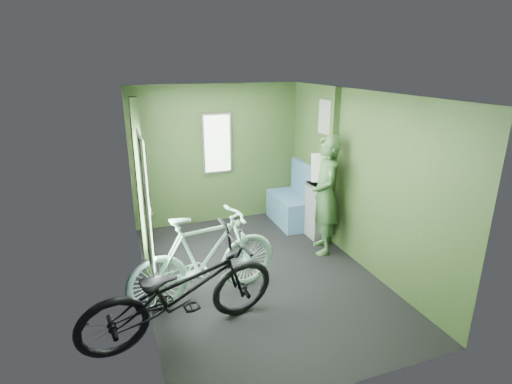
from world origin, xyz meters
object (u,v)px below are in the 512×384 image
Objects in this scene: bicycle_mint at (207,298)px; waste_box at (317,211)px; passenger at (325,195)px; bicycle_black at (185,336)px; bench_seat at (293,206)px.

waste_box is at bearing -70.95° from bicycle_mint.
bicycle_mint is 1.06× the size of passenger.
bicycle_black is 2.31× the size of waste_box.
waste_box is (2.38, 1.69, 0.43)m from bicycle_black.
waste_box is at bearing 179.92° from passenger.
bicycle_mint is 2.07× the size of waste_box.
bicycle_mint is 2.16m from passenger.
bicycle_mint is at bearing -41.98° from bicycle_black.
passenger reaches higher than bench_seat.
passenger is at bearing -90.77° from bench_seat.
passenger reaches higher than bicycle_mint.
bench_seat reaches higher than waste_box.
waste_box reaches higher than bicycle_black.
bench_seat is at bearing -56.99° from bicycle_mint.
bicycle_black is 1.12× the size of bicycle_mint.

